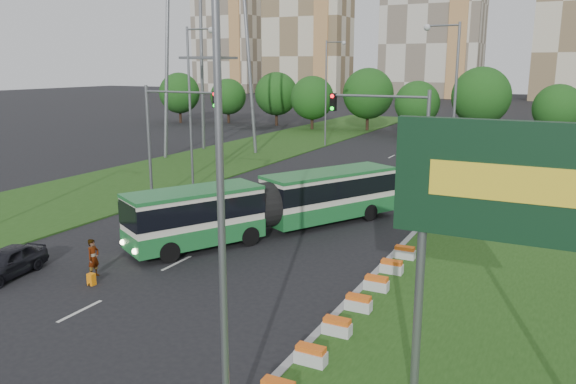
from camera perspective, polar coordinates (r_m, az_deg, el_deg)
The scene contains 19 objects.
ground at distance 26.00m, azimuth -5.97°, elevation -8.23°, with size 360.00×360.00×0.00m, color black.
grass_median at distance 29.83m, azimuth 25.01°, elevation -6.46°, with size 14.00×60.00×0.15m, color #214915.
median_kerb at distance 30.67m, azimuth 11.93°, elevation -4.96°, with size 0.30×60.00×0.18m, color #9C9C9C.
left_verge at distance 55.84m, azimuth -7.79°, elevation 3.13°, with size 12.00×110.00×0.10m, color #214915.
lane_markings at distance 44.49m, azimuth 4.65°, elevation 0.68°, with size 0.20×100.00×0.01m, color silver, non-canonical shape.
flower_planters at distance 21.92m, azimuth 7.17°, elevation -11.10°, with size 1.10×13.70×0.60m, color silver, non-canonical shape.
billboard at distance 14.74m, azimuth 22.26°, elevation -0.42°, with size 6.00×0.37×8.00m.
traffic_mast_median at distance 31.77m, azimuth 11.08°, elevation 5.42°, with size 5.76×0.32×8.00m.
traffic_mast_left at distance 37.88m, azimuth -12.15°, elevation 6.52°, with size 5.76×0.32×8.00m.
street_lamps at distance 34.59m, azimuth -1.46°, elevation 7.32°, with size 36.00×60.00×12.00m, color slate, non-canonical shape.
tree_line at distance 75.59m, azimuth 24.40°, elevation 8.02°, with size 120.00×8.00×9.00m, color #164312, non-canonical shape.
apartment_tower_west at distance 188.04m, azimuth 2.06°, elevation 17.25°, with size 26.00×15.00×48.00m, color beige.
apartment_tower_cwest at distance 175.40m, azimuth 14.65°, elevation 17.84°, with size 28.00×15.00×52.00m, color beige.
midrise_west at distance 202.02m, azimuth -5.99°, elevation 15.17°, with size 22.00×14.00×36.00m, color beige.
articulated_bus at distance 31.64m, azimuth -2.00°, elevation -1.17°, with size 2.58×16.57×2.73m.
car_left_near at distance 28.22m, azimuth -26.69°, elevation -6.40°, with size 1.60×3.98×1.36m, color black.
car_left_far at distance 38.70m, azimuth -5.87°, elevation -0.14°, with size 1.45×4.16×1.37m, color black.
pedestrian at distance 26.66m, azimuth -19.16°, elevation -6.35°, with size 0.64×0.42×1.75m, color gray.
shopping_trolley at distance 25.91m, azimuth -19.35°, elevation -8.37°, with size 0.30×0.32×0.52m.
Camera 1 is at (13.21, -20.37, 9.28)m, focal length 35.00 mm.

